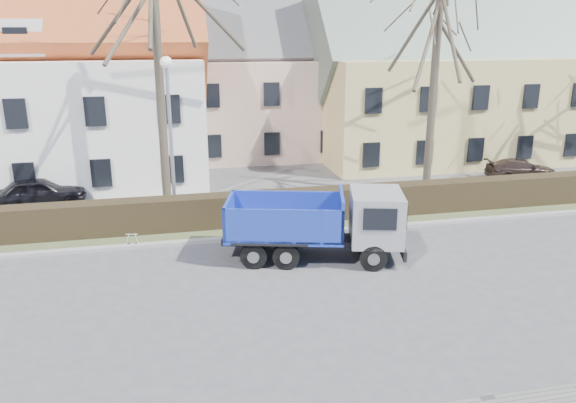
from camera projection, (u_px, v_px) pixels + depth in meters
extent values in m
plane|color=#47474A|center=(241.00, 295.00, 16.70)|extent=(120.00, 120.00, 0.00)
cube|color=gray|center=(224.00, 239.00, 20.97)|extent=(80.00, 0.30, 0.12)
cube|color=#434F2C|center=(220.00, 225.00, 22.47)|extent=(80.00, 3.00, 0.10)
cube|color=black|center=(220.00, 213.00, 22.10)|extent=(60.00, 0.90, 1.30)
imported|color=black|center=(39.00, 192.00, 24.76)|extent=(4.14, 2.25, 1.34)
imported|color=black|center=(521.00, 169.00, 29.44)|extent=(3.84, 2.04, 1.06)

